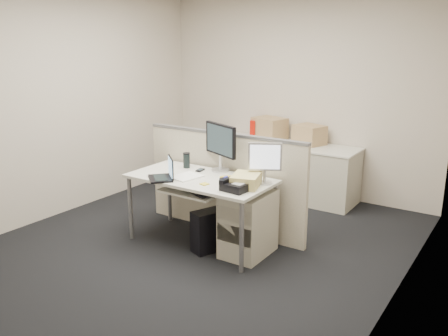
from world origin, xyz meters
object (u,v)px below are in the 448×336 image
Objects in this scene: laptop at (160,169)px; desk_phone at (235,187)px; monitor_main at (221,148)px; desk at (201,183)px.

laptop is 1.25× the size of desk_phone.
monitor_main is 1.73× the size of laptop.
desk is at bearing 85.40° from laptop.
monitor_main is 0.74m from desk_phone.
desk is at bearing -73.62° from monitor_main.
desk_phone reaches higher than desk.
desk is 5.04× the size of laptop.
monitor_main reaches higher than desk.
desk is at bearing 166.84° from desk_phone.
laptop is (-0.34, -0.60, -0.15)m from monitor_main.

